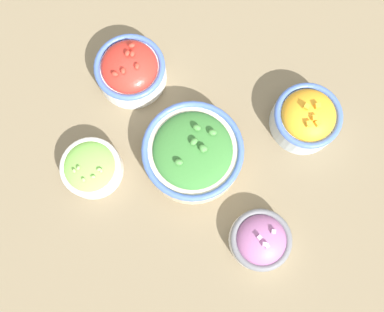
{
  "coord_description": "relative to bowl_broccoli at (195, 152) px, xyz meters",
  "views": [
    {
      "loc": [
        0.03,
        -0.17,
        0.81
      ],
      "look_at": [
        0.0,
        0.0,
        0.03
      ],
      "focal_mm": 40.0,
      "sensor_mm": 36.0,
      "label": 1
    }
  ],
  "objects": [
    {
      "name": "bowl_squash",
      "position": [
        0.19,
        0.11,
        0.0
      ],
      "size": [
        0.13,
        0.13,
        0.09
      ],
      "color": "#B2C1CC",
      "rests_on": "ground_plane"
    },
    {
      "name": "ground_plane",
      "position": [
        -0.0,
        -0.01,
        -0.04
      ],
      "size": [
        3.0,
        3.0,
        0.0
      ],
      "primitive_type": "plane",
      "color": "#75664C"
    },
    {
      "name": "bowl_lettuce",
      "position": [
        -0.19,
        -0.07,
        -0.01
      ],
      "size": [
        0.11,
        0.11,
        0.06
      ],
      "color": "silver",
      "rests_on": "ground_plane"
    },
    {
      "name": "bowl_red_onion",
      "position": [
        0.15,
        -0.13,
        -0.01
      ],
      "size": [
        0.11,
        0.11,
        0.07
      ],
      "color": "white",
      "rests_on": "ground_plane"
    },
    {
      "name": "bowl_broccoli",
      "position": [
        0.0,
        0.0,
        0.0
      ],
      "size": [
        0.19,
        0.19,
        0.08
      ],
      "color": "beige",
      "rests_on": "ground_plane"
    },
    {
      "name": "bowl_cherry_tomatoes",
      "position": [
        -0.16,
        0.14,
        -0.0
      ],
      "size": [
        0.14,
        0.14,
        0.08
      ],
      "color": "white",
      "rests_on": "ground_plane"
    }
  ]
}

